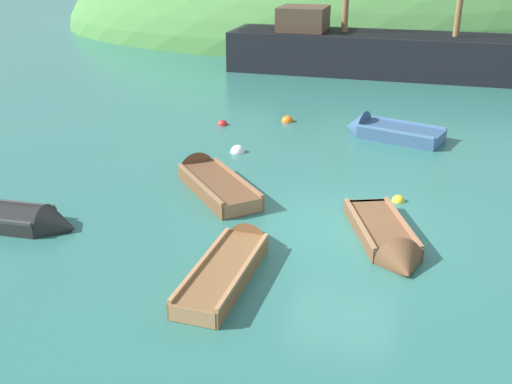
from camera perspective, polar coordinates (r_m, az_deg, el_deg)
ground_plane at (r=13.11m, az=8.82°, el=-3.44°), size 120.00×120.00×0.00m
shore_hill at (r=44.90m, az=7.82°, el=15.52°), size 40.09×27.63×13.07m
sailing_ship at (r=28.94m, az=12.62°, el=12.42°), size 17.88×3.94×11.59m
rowboat_center at (r=11.41m, az=-2.29°, el=-6.87°), size 1.13×3.61×0.86m
rowboat_far at (r=12.48m, az=12.59°, el=-4.79°), size 1.95×3.26×0.96m
rowboat_portside at (r=19.44m, az=12.36°, el=5.63°), size 3.36×2.19×1.19m
rowboat_outer_left at (r=14.12m, az=-22.67°, el=-2.63°), size 3.63×1.04×0.95m
rowboat_outer_right at (r=15.13m, az=-4.47°, el=1.01°), size 3.14×3.44×1.02m
buoy_red at (r=20.32m, az=-3.25°, el=6.50°), size 0.35×0.35×0.35m
buoy_orange at (r=20.69m, az=3.06°, el=6.81°), size 0.42×0.42×0.42m
buoy_yellow at (r=14.66m, az=13.57°, el=-0.87°), size 0.31×0.31×0.31m
buoy_white at (r=17.60m, az=-1.77°, el=3.87°), size 0.44×0.44×0.44m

